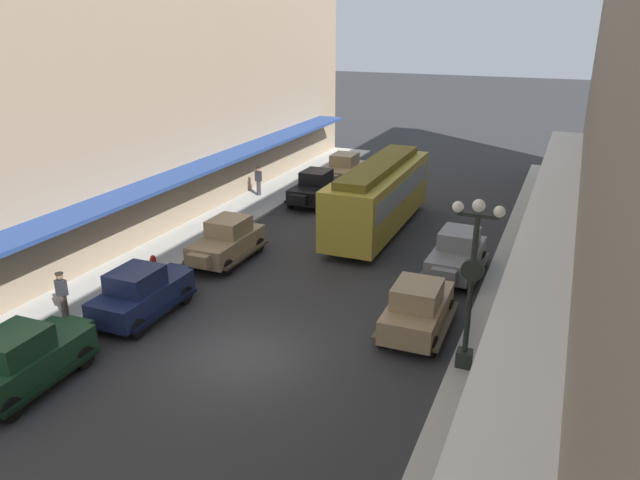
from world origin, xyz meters
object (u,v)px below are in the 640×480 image
(pedestrian_2, at_px, (558,195))
(pedestrian_3, at_px, (258,181))
(parked_car_2, at_px, (141,291))
(lamp_post_with_clock, at_px, (472,279))
(pedestrian_4, at_px, (62,295))
(parked_car_6, at_px, (418,306))
(streetcar, at_px, (379,194))
(pedestrian_0, at_px, (534,223))
(parked_car_5, at_px, (227,240))
(fire_hydrant, at_px, (154,265))
(parked_car_3, at_px, (315,187))
(parked_car_4, at_px, (23,358))
(parked_car_1, at_px, (457,253))
(parked_car_0, at_px, (343,169))
(pedestrian_1, at_px, (529,241))

(pedestrian_2, xyz_separation_m, pedestrian_3, (-16.12, -3.61, 0.00))
(pedestrian_3, bearing_deg, parked_car_2, -76.97)
(lamp_post_with_clock, height_order, pedestrian_4, lamp_post_with_clock)
(parked_car_6, height_order, pedestrian_2, parked_car_6)
(streetcar, xyz_separation_m, pedestrian_0, (7.13, 1.24, -0.91))
(parked_car_5, xyz_separation_m, fire_hydrant, (-1.76, -2.75, -0.38))
(parked_car_3, xyz_separation_m, pedestrian_3, (-3.45, -0.27, 0.07))
(parked_car_5, bearing_deg, parked_car_4, -91.36)
(parked_car_3, bearing_deg, parked_car_4, -90.87)
(parked_car_5, height_order, parked_car_6, same)
(parked_car_1, bearing_deg, parked_car_5, -165.78)
(parked_car_6, bearing_deg, parked_car_2, -163.72)
(parked_car_0, distance_m, lamp_post_with_clock, 21.75)
(parked_car_6, distance_m, pedestrian_0, 10.72)
(parked_car_3, relative_size, parked_car_5, 1.00)
(fire_hydrant, distance_m, pedestrian_2, 21.12)
(parked_car_3, bearing_deg, lamp_post_with_clock, -51.82)
(parked_car_2, height_order, parked_car_6, same)
(parked_car_1, relative_size, fire_hydrant, 5.24)
(parked_car_2, height_order, pedestrian_2, parked_car_2)
(fire_hydrant, bearing_deg, pedestrian_0, 36.62)
(streetcar, xyz_separation_m, pedestrian_1, (7.14, -1.32, -0.91))
(pedestrian_2, bearing_deg, pedestrian_4, -127.32)
(pedestrian_2, bearing_deg, pedestrian_1, -95.87)
(fire_hydrant, relative_size, pedestrian_2, 0.49)
(parked_car_6, bearing_deg, streetcar, 115.47)
(pedestrian_3, relative_size, pedestrian_4, 1.00)
(parked_car_1, height_order, pedestrian_1, parked_car_1)
(fire_hydrant, bearing_deg, parked_car_4, -78.80)
(streetcar, bearing_deg, pedestrian_4, -118.03)
(parked_car_2, bearing_deg, pedestrian_0, 47.48)
(parked_car_2, height_order, lamp_post_with_clock, lamp_post_with_clock)
(pedestrian_2, bearing_deg, parked_car_0, 173.85)
(parked_car_1, bearing_deg, lamp_post_with_clock, -76.98)
(fire_hydrant, bearing_deg, streetcar, 53.72)
(pedestrian_4, bearing_deg, lamp_post_with_clock, 10.10)
(pedestrian_3, bearing_deg, streetcar, -19.11)
(parked_car_1, distance_m, parked_car_2, 12.32)
(parked_car_4, bearing_deg, streetcar, 73.09)
(parked_car_6, bearing_deg, parked_car_4, -141.50)
(streetcar, bearing_deg, pedestrian_0, 9.91)
(streetcar, relative_size, lamp_post_with_clock, 1.86)
(parked_car_4, xyz_separation_m, pedestrian_3, (-3.15, 19.39, 0.07))
(parked_car_0, xyz_separation_m, parked_car_3, (0.11, -4.72, 0.00))
(parked_car_3, xyz_separation_m, pedestrian_1, (11.87, -4.42, 0.05))
(pedestrian_3, bearing_deg, lamp_post_with_clock, -43.47)
(parked_car_5, xyz_separation_m, pedestrian_2, (12.73, 12.61, 0.07))
(parked_car_5, xyz_separation_m, parked_car_6, (9.12, -2.94, 0.00))
(parked_car_6, bearing_deg, parked_car_3, 126.61)
(fire_hydrant, distance_m, pedestrian_4, 4.29)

